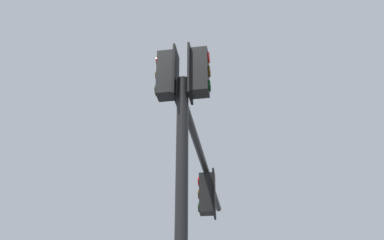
% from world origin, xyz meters
% --- Properties ---
extents(signal_mast_assembly, '(5.62, 2.57, 6.64)m').
position_xyz_m(signal_mast_assembly, '(-0.26, -0.09, 4.72)').
color(signal_mast_assembly, black).
rests_on(signal_mast_assembly, ground).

